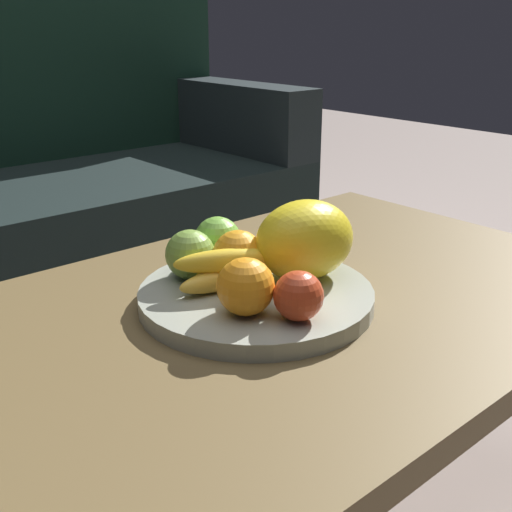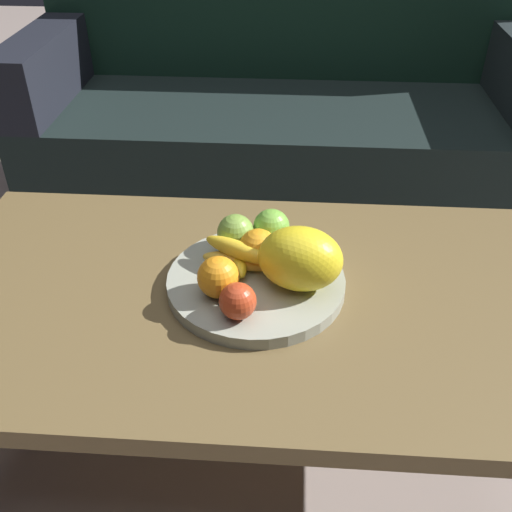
# 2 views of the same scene
# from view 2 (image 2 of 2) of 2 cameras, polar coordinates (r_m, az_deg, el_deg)

# --- Properties ---
(ground_plane) EXTENTS (8.00, 8.00, 0.00)m
(ground_plane) POSITION_cam_2_polar(r_m,az_deg,el_deg) (1.43, -1.05, -16.80)
(ground_plane) COLOR gray
(coffee_table) EXTENTS (1.22, 0.69, 0.42)m
(coffee_table) POSITION_cam_2_polar(r_m,az_deg,el_deg) (1.15, -1.25, -5.14)
(coffee_table) COLOR brown
(coffee_table) RESTS_ON ground_plane
(couch) EXTENTS (1.70, 0.70, 0.90)m
(couch) POSITION_cam_2_polar(r_m,az_deg,el_deg) (2.14, 2.49, 13.04)
(couch) COLOR black
(couch) RESTS_ON ground_plane
(fruit_bowl) EXTENTS (0.34, 0.34, 0.03)m
(fruit_bowl) POSITION_cam_2_polar(r_m,az_deg,el_deg) (1.12, -0.00, -2.58)
(fruit_bowl) COLOR #9A9E8E
(fruit_bowl) RESTS_ON coffee_table
(melon_large_front) EXTENTS (0.17, 0.14, 0.12)m
(melon_large_front) POSITION_cam_2_polar(r_m,az_deg,el_deg) (1.07, 4.34, -0.21)
(melon_large_front) COLOR yellow
(melon_large_front) RESTS_ON fruit_bowl
(orange_front) EXTENTS (0.08, 0.08, 0.08)m
(orange_front) POSITION_cam_2_polar(r_m,az_deg,el_deg) (1.05, -3.70, -2.07)
(orange_front) COLOR orange
(orange_front) RESTS_ON fruit_bowl
(orange_left) EXTENTS (0.08, 0.08, 0.08)m
(orange_left) POSITION_cam_2_polar(r_m,az_deg,el_deg) (1.12, 0.21, 0.76)
(orange_left) COLOR orange
(orange_left) RESTS_ON fruit_bowl
(apple_front) EXTENTS (0.07, 0.07, 0.07)m
(apple_front) POSITION_cam_2_polar(r_m,az_deg,el_deg) (1.17, -2.01, 2.30)
(apple_front) COLOR olive
(apple_front) RESTS_ON fruit_bowl
(apple_left) EXTENTS (0.07, 0.07, 0.07)m
(apple_left) POSITION_cam_2_polar(r_m,az_deg,el_deg) (1.19, 1.51, 2.84)
(apple_left) COLOR #6EAD3B
(apple_left) RESTS_ON fruit_bowl
(apple_right) EXTENTS (0.07, 0.07, 0.07)m
(apple_right) POSITION_cam_2_polar(r_m,az_deg,el_deg) (1.01, -1.57, -4.42)
(apple_right) COLOR #B83A1C
(apple_right) RESTS_ON fruit_bowl
(banana_bunch) EXTENTS (0.15, 0.15, 0.06)m
(banana_bunch) POSITION_cam_2_polar(r_m,az_deg,el_deg) (1.13, -1.68, 0.09)
(banana_bunch) COLOR yellow
(banana_bunch) RESTS_ON fruit_bowl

